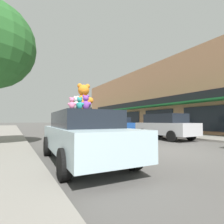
# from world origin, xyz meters

# --- Properties ---
(ground_plane) EXTENTS (260.00, 260.00, 0.00)m
(ground_plane) POSITION_xyz_m (0.00, 0.00, 0.00)
(ground_plane) COLOR #514F4C
(storefront_row) EXTENTS (16.85, 31.37, 7.64)m
(storefront_row) POSITION_xyz_m (15.86, 11.26, 3.82)
(storefront_row) COLOR tan
(storefront_row) RESTS_ON ground_plane
(plush_art_car) EXTENTS (2.06, 4.68, 1.49)m
(plush_art_car) POSITION_xyz_m (-3.53, -0.10, 0.80)
(plush_art_car) COLOR #ADC6D1
(plush_art_car) RESTS_ON ground_plane
(teddy_bear_giant) EXTENTS (0.68, 0.44, 0.90)m
(teddy_bear_giant) POSITION_xyz_m (-3.45, 0.12, 1.92)
(teddy_bear_giant) COLOR orange
(teddy_bear_giant) RESTS_ON plush_art_car
(teddy_bear_pink) EXTENTS (0.21, 0.16, 0.28)m
(teddy_bear_pink) POSITION_xyz_m (-4.17, -1.07, 1.63)
(teddy_bear_pink) COLOR pink
(teddy_bear_pink) RESTS_ON plush_art_car
(teddy_bear_red) EXTENTS (0.19, 0.19, 0.28)m
(teddy_bear_red) POSITION_xyz_m (-3.23, 0.59, 1.63)
(teddy_bear_red) COLOR red
(teddy_bear_red) RESTS_ON plush_art_car
(teddy_bear_black) EXTENTS (0.19, 0.14, 0.25)m
(teddy_bear_black) POSITION_xyz_m (-3.39, -0.19, 1.61)
(teddy_bear_black) COLOR black
(teddy_bear_black) RESTS_ON plush_art_car
(teddy_bear_brown) EXTENTS (0.28, 0.25, 0.39)m
(teddy_bear_brown) POSITION_xyz_m (-2.90, 1.03, 1.68)
(teddy_bear_brown) COLOR olive
(teddy_bear_brown) RESTS_ON plush_art_car
(teddy_bear_teal) EXTENTS (0.21, 0.21, 0.31)m
(teddy_bear_teal) POSITION_xyz_m (-3.95, -0.99, 1.64)
(teddy_bear_teal) COLOR teal
(teddy_bear_teal) RESTS_ON plush_art_car
(teddy_bear_blue) EXTENTS (0.19, 0.13, 0.26)m
(teddy_bear_blue) POSITION_xyz_m (-3.20, 0.35, 1.61)
(teddy_bear_blue) COLOR blue
(teddy_bear_blue) RESTS_ON plush_art_car
(teddy_bear_purple) EXTENTS (0.29, 0.21, 0.39)m
(teddy_bear_purple) POSITION_xyz_m (-3.76, -0.90, 1.68)
(teddy_bear_purple) COLOR purple
(teddy_bear_purple) RESTS_ON plush_art_car
(teddy_bear_white) EXTENTS (0.21, 0.27, 0.36)m
(teddy_bear_white) POSITION_xyz_m (-3.97, -0.77, 1.66)
(teddy_bear_white) COLOR white
(teddy_bear_white) RESTS_ON plush_art_car
(parked_car_far_center) EXTENTS (1.90, 4.16, 1.67)m
(parked_car_far_center) POSITION_xyz_m (3.41, 3.26, 0.88)
(parked_car_far_center) COLOR #B7B7BC
(parked_car_far_center) RESTS_ON ground_plane
(parked_car_far_right) EXTENTS (1.93, 4.10, 1.55)m
(parked_car_far_right) POSITION_xyz_m (3.41, 9.65, 0.85)
(parked_car_far_right) COLOR #1E4793
(parked_car_far_right) RESTS_ON ground_plane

